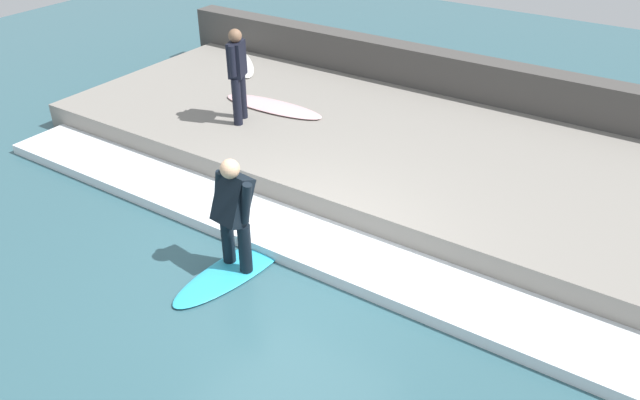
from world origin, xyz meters
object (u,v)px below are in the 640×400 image
surfer_waiting_near (238,71)px  surfboard_spare (241,63)px  surfer_riding (233,209)px  surfboard_waiting_near (273,106)px  surfboard_riding (238,267)px

surfer_waiting_near → surfboard_spare: bearing=39.5°
surfer_riding → surfer_waiting_near: bearing=38.4°
surfboard_waiting_near → surfer_waiting_near: bearing=170.7°
surfboard_riding → surfboard_spare: surfboard_spare is taller
surfer_waiting_near → surfboard_waiting_near: bearing=-9.3°
surfboard_riding → surfboard_spare: 6.54m
surfer_waiting_near → surfboard_spare: (2.27, 1.87, -0.87)m
surfer_waiting_near → surfer_riding: bearing=-141.6°
surfer_waiting_near → surfboard_spare: 3.07m
surfboard_riding → surfboard_spare: (5.07, 4.10, 0.47)m
surfboard_riding → surfer_riding: surfer_riding is taller
surfer_riding → surfboard_waiting_near: size_ratio=0.74×
surfboard_waiting_near → surfboard_spare: (1.52, 2.00, 0.00)m
surfboard_spare → surfer_riding: bearing=-141.1°
surfboard_waiting_near → surfboard_riding: bearing=-149.5°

